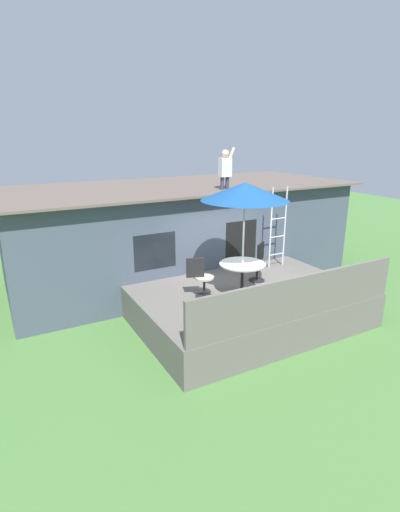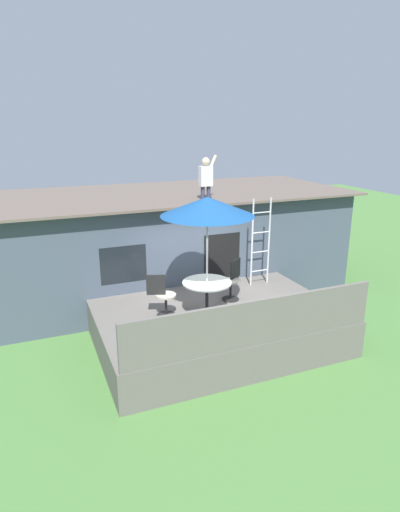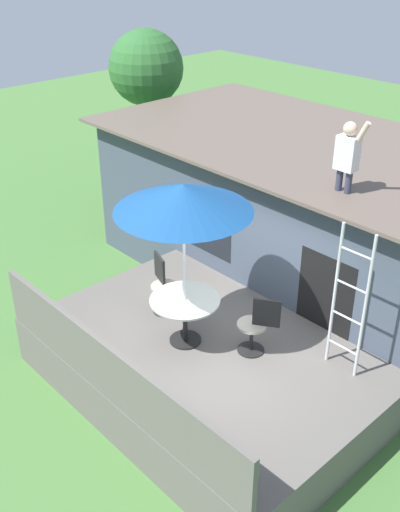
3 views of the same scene
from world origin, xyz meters
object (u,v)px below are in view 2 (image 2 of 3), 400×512
Objects in this scene: patio_umbrella at (207,206)px; person_figure at (206,175)px; step_ladder at (261,242)px; patio_chair_left at (162,295)px; patio_chair_right at (232,280)px; patio_table at (207,289)px.

person_figure is (0.95, 2.30, 0.33)m from patio_umbrella.
patio_umbrella reaches higher than step_ladder.
patio_chair_left is at bearing -162.76° from step_ladder.
patio_chair_left and patio_chair_right have the same top height.
patio_chair_left is 1.00× the size of patio_chair_right.
patio_table is 0.47× the size of step_ladder.
patio_umbrella is 2.29× the size of person_figure.
person_figure is 1.21× the size of patio_chair_left.
patio_umbrella is at bearing -112.44° from person_figure.
patio_table is at bearing -148.54° from step_ladder.
patio_chair_left is at bearing -24.69° from patio_chair_right.
step_ladder reaches higher than patio_chair_right.
patio_chair_right is at bearing -150.28° from step_ladder.
person_figure reaches higher than step_ladder.
step_ladder is (1.96, 1.20, -1.25)m from patio_umbrella.
step_ladder is (1.96, 1.20, 0.51)m from patio_table.
step_ladder reaches higher than patio_table.
patio_umbrella is (0.00, 0.00, 1.76)m from patio_table.
person_figure is at bearing 132.59° from step_ladder.
step_ladder is at bearing 31.46° from patio_table.
step_ladder is at bearing 176.27° from patio_chair_right.
patio_table is 1.13× the size of patio_chair_left.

